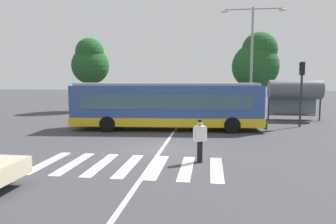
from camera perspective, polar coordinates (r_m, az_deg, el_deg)
The scene contains 15 objects.
ground_plane at distance 14.45m, azimuth -1.67°, elevation -7.00°, with size 160.00×160.00×0.00m, color #3D3D42.
city_transit_bus at distance 19.84m, azimuth -0.26°, elevation 1.23°, with size 12.49×3.57×3.06m.
pedestrian_crossing_street at distance 12.12m, azimuth 6.03°, elevation -4.91°, with size 0.54×0.40×1.72m.
parked_car_black at distance 29.63m, azimuth -9.31°, elevation 1.17°, with size 2.02×4.58×1.35m.
parked_car_red at distance 29.22m, azimuth -4.14°, elevation 1.17°, with size 1.92×4.52×1.35m.
parked_car_champagne at distance 29.09m, azimuth 1.41°, elevation 1.16°, with size 2.08×4.60×1.35m.
parked_car_charcoal at distance 28.31m, azimuth 6.39°, elevation 0.98°, with size 2.01×4.57×1.35m.
parked_car_silver at distance 28.79m, azimuth 11.83°, elevation 0.98°, with size 1.99×4.56×1.35m.
traffic_light_far_corner at distance 22.87m, azimuth 23.82°, elevation 4.95°, with size 0.33×0.32×4.48m.
bus_stop_shelter at distance 26.34m, azimuth 22.73°, elevation 3.77°, with size 4.08×1.54×3.25m.
twin_arm_street_lamp at distance 25.96m, azimuth 15.50°, elevation 11.05°, with size 5.12×0.32×9.06m.
background_tree_left at distance 32.70m, azimuth -14.43°, elevation 9.14°, with size 3.85×3.85×7.52m.
background_tree_right at distance 34.51m, azimuth 16.32°, elevation 9.09°, with size 5.03×5.03×8.35m.
crosswalk_painted_stripes at distance 11.87m, azimuth -7.38°, elevation -9.95°, with size 7.10×3.18×0.01m.
lane_center_line at distance 16.36m, azimuth -0.08°, elevation -5.43°, with size 0.16×24.00×0.01m, color silver.
Camera 1 is at (2.34, -13.88, 3.28)m, focal length 32.39 mm.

